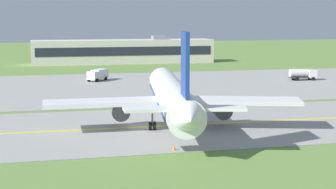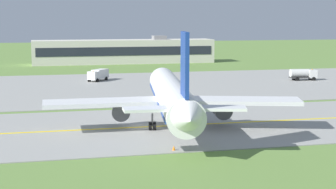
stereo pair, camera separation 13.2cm
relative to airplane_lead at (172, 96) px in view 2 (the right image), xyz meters
name	(u,v)px [view 2 (the right image)]	position (x,y,z in m)	size (l,w,h in m)	color
ground_plane	(142,128)	(-3.75, 0.96, -4.13)	(500.00, 500.00, 0.00)	olive
taxiway_strip	(142,127)	(-3.75, 0.96, -4.08)	(240.00, 28.00, 0.10)	gray
apron_pad	(152,86)	(6.25, 42.96, -4.08)	(140.00, 52.00, 0.10)	gray
taxiway_centreline	(142,127)	(-3.75, 0.96, -4.03)	(220.00, 0.60, 0.01)	yellow
airplane_lead	(172,96)	(0.00, 0.00, 0.00)	(32.21, 39.59, 12.70)	white
service_truck_baggage	(98,74)	(-3.65, 53.88, -2.60)	(5.23, 6.04, 2.60)	silver
service_truck_fuel	(303,74)	(41.37, 44.40, -2.60)	(6.18, 2.83, 2.65)	silver
terminal_building	(124,51)	(9.46, 100.10, -0.48)	(55.73, 9.26, 8.46)	beige
traffic_cone_near_edge	(275,103)	(20.93, 14.41, -3.83)	(0.44, 0.44, 0.60)	orange
traffic_cone_mid_edge	(174,148)	(-2.73, -11.92, -3.83)	(0.44, 0.44, 0.60)	orange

